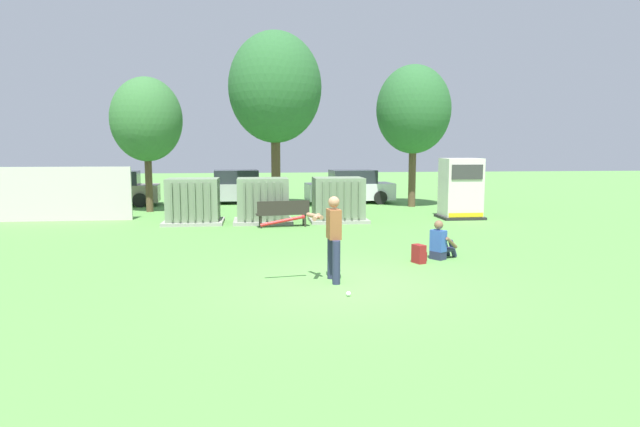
{
  "coord_description": "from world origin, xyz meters",
  "views": [
    {
      "loc": [
        -1.7,
        -10.44,
        2.72
      ],
      "look_at": [
        -0.07,
        3.5,
        1.0
      ],
      "focal_mm": 30.47,
      "sensor_mm": 36.0,
      "label": 1
    }
  ],
  "objects": [
    {
      "name": "transformer_mid_west",
      "position": [
        -1.48,
        9.13,
        0.79
      ],
      "size": [
        2.1,
        1.7,
        1.62
      ],
      "color": "#9E9B93",
      "rests_on": "ground"
    },
    {
      "name": "generator_enclosure",
      "position": [
        6.06,
        9.49,
        1.14
      ],
      "size": [
        1.6,
        1.4,
        2.3
      ],
      "color": "#262626",
      "rests_on": "ground"
    },
    {
      "name": "tree_center_right",
      "position": [
        5.4,
        13.78,
        4.4
      ],
      "size": [
        3.35,
        3.35,
        6.41
      ],
      "color": "brown",
      "rests_on": "ground"
    },
    {
      "name": "parked_car_left_of_center",
      "position": [
        -2.79,
        16.2,
        0.75
      ],
      "size": [
        4.29,
        2.11,
        1.62
      ],
      "color": "#B2B2B7",
      "rests_on": "ground"
    },
    {
      "name": "tree_left",
      "position": [
        -6.21,
        13.12,
        3.85
      ],
      "size": [
        2.94,
        2.94,
        5.61
      ],
      "color": "brown",
      "rests_on": "ground"
    },
    {
      "name": "ground_plane",
      "position": [
        0.0,
        0.0,
        0.0
      ],
      "size": [
        96.0,
        96.0,
        0.0
      ],
      "primitive_type": "plane",
      "color": "#5B9947"
    },
    {
      "name": "parked_car_leftmost",
      "position": [
        -8.34,
        15.69,
        0.75
      ],
      "size": [
        4.34,
        2.21,
        1.62
      ],
      "color": "gray",
      "rests_on": "ground"
    },
    {
      "name": "backpack",
      "position": [
        2.09,
        1.78,
        0.21
      ],
      "size": [
        0.34,
        0.37,
        0.44
      ],
      "color": "maroon",
      "rests_on": "ground"
    },
    {
      "name": "sports_ball",
      "position": [
        -0.05,
        -0.87,
        0.04
      ],
      "size": [
        0.09,
        0.09,
        0.09
      ],
      "primitive_type": "sphere",
      "color": "white",
      "rests_on": "ground"
    },
    {
      "name": "parked_car_right_of_center",
      "position": [
        2.84,
        15.61,
        0.75
      ],
      "size": [
        4.32,
        2.17,
        1.62
      ],
      "color": "silver",
      "rests_on": "ground"
    },
    {
      "name": "tree_center_left",
      "position": [
        -0.85,
        13.5,
        5.26
      ],
      "size": [
        4.01,
        4.01,
        7.67
      ],
      "color": "brown",
      "rests_on": "ground"
    },
    {
      "name": "seated_spectator",
      "position": [
        2.76,
        2.2,
        0.38
      ],
      "size": [
        0.78,
        0.68,
        0.96
      ],
      "color": "#282D4C",
      "rests_on": "ground"
    },
    {
      "name": "park_bench",
      "position": [
        -0.82,
        7.92,
        0.54
      ],
      "size": [
        1.84,
        0.67,
        0.92
      ],
      "color": "#2D2823",
      "rests_on": "ground"
    },
    {
      "name": "batter",
      "position": [
        -0.22,
        0.27,
        0.98
      ],
      "size": [
        1.61,
        0.72,
        1.74
      ],
      "color": "#282D4C",
      "rests_on": "ground"
    },
    {
      "name": "transformer_west",
      "position": [
        -3.95,
        9.19,
        0.79
      ],
      "size": [
        2.1,
        1.7,
        1.62
      ],
      "color": "#9E9B93",
      "rests_on": "ground"
    },
    {
      "name": "fence_panel",
      "position": [
        -8.76,
        10.5,
        1.0
      ],
      "size": [
        4.8,
        0.12,
        2.0
      ],
      "primitive_type": "cube",
      "color": "beige",
      "rests_on": "ground"
    },
    {
      "name": "transformer_mid_east",
      "position": [
        1.27,
        9.15,
        0.79
      ],
      "size": [
        2.1,
        1.7,
        1.62
      ],
      "color": "#9E9B93",
      "rests_on": "ground"
    }
  ]
}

